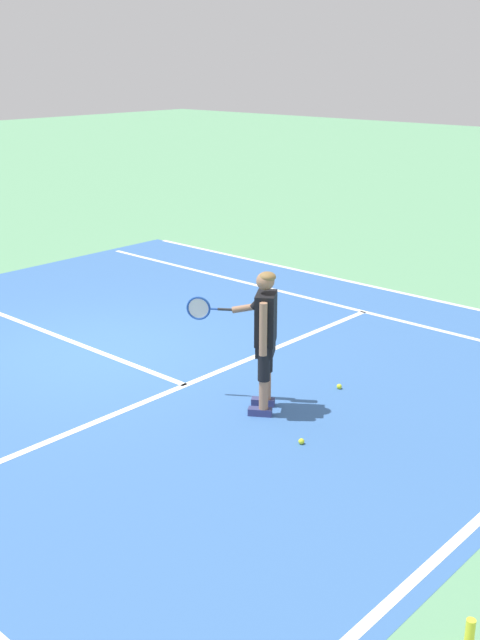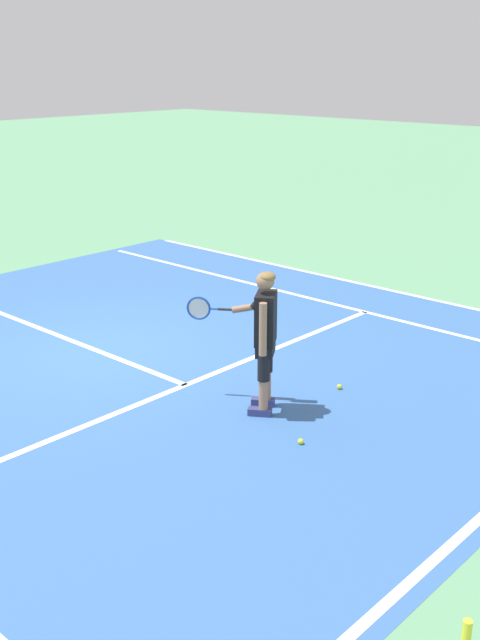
{
  "view_description": "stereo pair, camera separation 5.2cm",
  "coord_description": "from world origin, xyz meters",
  "px_view_note": "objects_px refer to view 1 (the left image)",
  "views": [
    {
      "loc": [
        -6.34,
        -8.43,
        3.99
      ],
      "look_at": [
        0.12,
        -2.59,
        1.05
      ],
      "focal_mm": 43.6,
      "sensor_mm": 36.0,
      "label": 1
    },
    {
      "loc": [
        -6.3,
        -8.47,
        3.99
      ],
      "look_at": [
        0.12,
        -2.59,
        1.05
      ],
      "focal_mm": 43.6,
      "sensor_mm": 36.0,
      "label": 2
    }
  ],
  "objects_px": {
    "tennis_player": "(263,332)",
    "tennis_ball_by_baseline": "(339,386)",
    "tennis_ball_near_feet": "(301,441)",
    "water_bottle": "(470,634)"
  },
  "relations": [
    {
      "from": "tennis_player",
      "to": "tennis_ball_near_feet",
      "type": "bearing_deg",
      "value": -113.11
    },
    {
      "from": "tennis_ball_by_baseline",
      "to": "tennis_player",
      "type": "bearing_deg",
      "value": 164.38
    },
    {
      "from": "tennis_ball_by_baseline",
      "to": "water_bottle",
      "type": "height_order",
      "value": "water_bottle"
    },
    {
      "from": "tennis_ball_by_baseline",
      "to": "water_bottle",
      "type": "bearing_deg",
      "value": -133.33
    },
    {
      "from": "tennis_player",
      "to": "water_bottle",
      "type": "bearing_deg",
      "value": -118.95
    },
    {
      "from": "water_bottle",
      "to": "tennis_ball_by_baseline",
      "type": "bearing_deg",
      "value": 46.67
    },
    {
      "from": "tennis_player",
      "to": "tennis_ball_by_baseline",
      "type": "bearing_deg",
      "value": -15.62
    },
    {
      "from": "tennis_player",
      "to": "tennis_ball_by_baseline",
      "type": "relative_size",
      "value": 25.95
    },
    {
      "from": "tennis_player",
      "to": "water_bottle",
      "type": "relative_size",
      "value": 6.92
    },
    {
      "from": "tennis_ball_near_feet",
      "to": "tennis_player",
      "type": "bearing_deg",
      "value": 66.89
    }
  ]
}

